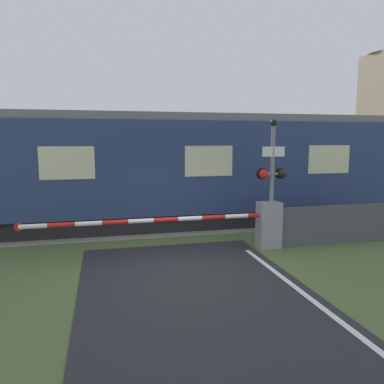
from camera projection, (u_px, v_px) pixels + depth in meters
name	position (u px, v px, depth m)	size (l,w,h in m)	color
ground_plane	(182.00, 270.00, 8.46)	(80.00, 80.00, 0.00)	#4C6033
track_bed	(155.00, 225.00, 12.77)	(36.00, 3.20, 0.13)	gray
train	(198.00, 169.00, 12.86)	(15.08, 2.81, 3.74)	black
crossing_barrier	(248.00, 224.00, 10.00)	(6.68, 0.44, 1.25)	gray
signal_post	(272.00, 176.00, 9.92)	(0.84, 0.26, 3.45)	gray
roadside_fence	(337.00, 225.00, 10.53)	(4.07, 0.06, 1.10)	#4C4C51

